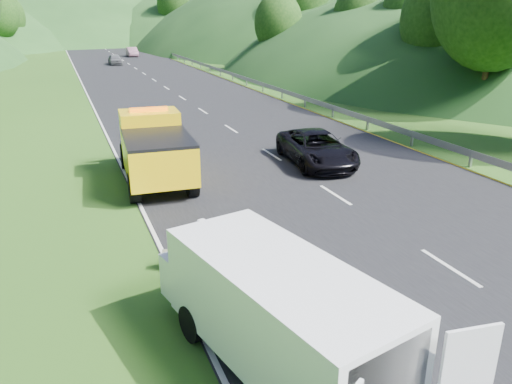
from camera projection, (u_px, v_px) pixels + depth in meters
name	position (u px, v px, depth m)	size (l,w,h in m)	color
ground	(314.00, 255.00, 13.91)	(320.00, 320.00, 0.00)	#38661E
road_surface	(154.00, 80.00, 49.97)	(14.00, 200.00, 0.02)	black
guardrail	(193.00, 66.00, 63.43)	(0.06, 140.00, 1.52)	gray
tree_line_right	(263.00, 58.00, 74.37)	(14.00, 140.00, 14.00)	#305719
hills_backdrop	(102.00, 38.00, 134.11)	(201.00, 288.60, 44.00)	#2D5B23
tow_truck	(154.00, 148.00, 19.63)	(2.79, 6.54, 2.75)	black
white_van	(274.00, 309.00, 9.13)	(3.99, 6.68, 2.22)	black
woman	(205.00, 271.00, 13.06)	(0.54, 0.39, 1.47)	silver
child	(267.00, 262.00, 13.54)	(0.48, 0.37, 0.98)	tan
worker	(357.00, 370.00, 9.44)	(1.12, 0.64, 1.73)	#222227
suitcase	(169.00, 260.00, 13.02)	(0.35, 0.19, 0.56)	#5E6048
passing_suv	(316.00, 164.00, 22.29)	(2.39, 5.19, 1.44)	black
dist_car_a	(116.00, 65.00, 64.89)	(1.55, 3.86, 1.32)	#54565A
dist_car_b	(133.00, 57.00, 76.99)	(1.45, 4.16, 1.37)	#7E5465
dist_car_c	(104.00, 47.00, 99.96)	(2.22, 5.46, 1.58)	#8D4650
dist_car_d	(92.00, 45.00, 103.32)	(1.55, 3.86, 1.32)	gray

